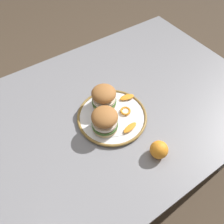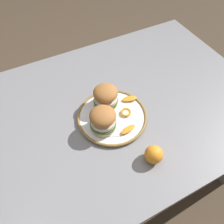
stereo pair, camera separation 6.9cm
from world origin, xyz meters
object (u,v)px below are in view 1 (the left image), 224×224
(dining_table, at_px, (114,116))
(whole_orange, at_px, (159,150))
(sandwich_half_left, at_px, (105,120))
(sandwich_half_right, at_px, (104,97))
(dinner_plate, at_px, (112,116))

(dining_table, xyz_separation_m, whole_orange, (-0.00, 0.30, 0.12))
(dining_table, xyz_separation_m, sandwich_half_left, (0.11, 0.09, 0.16))
(sandwich_half_left, height_order, sandwich_half_right, same)
(sandwich_half_left, distance_m, sandwich_half_right, 0.12)
(dining_table, height_order, sandwich_half_right, sandwich_half_right)
(dining_table, xyz_separation_m, sandwich_half_right, (0.04, -0.02, 0.16))
(sandwich_half_left, bearing_deg, sandwich_half_right, -121.18)
(dining_table, relative_size, dinner_plate, 4.50)
(sandwich_half_left, bearing_deg, dinner_plate, -148.76)
(dinner_plate, xyz_separation_m, whole_orange, (-0.05, 0.25, 0.03))
(sandwich_half_right, bearing_deg, sandwich_half_left, 58.82)
(dinner_plate, height_order, sandwich_half_right, sandwich_half_right)
(dining_table, xyz_separation_m, dinner_plate, (0.05, 0.05, 0.10))
(dining_table, height_order, dinner_plate, dinner_plate)
(whole_orange, bearing_deg, dinner_plate, -78.68)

